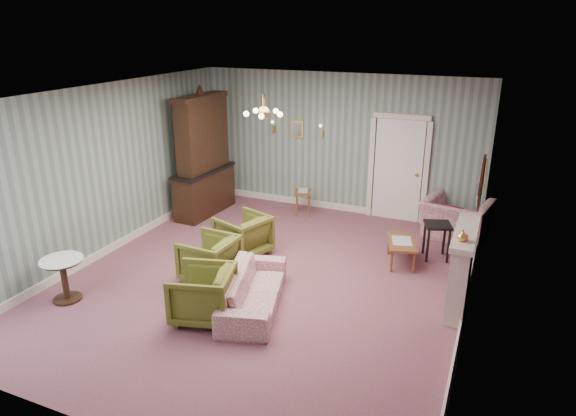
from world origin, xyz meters
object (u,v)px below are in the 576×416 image
at_px(sofa_chintz, 253,284).
at_px(dresser, 203,152).
at_px(wingback_chair, 457,213).
at_px(pedestal_table, 65,280).
at_px(fireplace, 461,268).
at_px(coffee_table, 401,252).
at_px(olive_chair_c, 243,233).
at_px(side_table_black, 436,241).
at_px(olive_chair_b, 209,256).
at_px(olive_chair_a, 203,292).

distance_m(sofa_chintz, dresser, 4.12).
relative_size(wingback_chair, pedestal_table, 1.74).
bearing_deg(sofa_chintz, dresser, 25.46).
distance_m(wingback_chair, fireplace, 2.53).
height_order(dresser, fireplace, dresser).
bearing_deg(coffee_table, fireplace, -44.63).
bearing_deg(dresser, olive_chair_c, -38.27).
bearing_deg(fireplace, side_table_black, 109.88).
relative_size(fireplace, pedestal_table, 2.12).
bearing_deg(olive_chair_b, sofa_chintz, 67.83).
distance_m(olive_chair_a, side_table_black, 4.15).
relative_size(olive_chair_c, dresser, 0.30).
xyz_separation_m(sofa_chintz, coffee_table, (1.66, 2.21, -0.15)).
bearing_deg(olive_chair_c, pedestal_table, -14.81).
relative_size(olive_chair_a, olive_chair_b, 1.04).
relative_size(olive_chair_a, pedestal_table, 1.23).
height_order(olive_chair_b, side_table_black, olive_chair_b).
relative_size(sofa_chintz, dresser, 0.69).
xyz_separation_m(olive_chair_c, fireplace, (3.63, -0.29, 0.18)).
distance_m(olive_chair_c, dresser, 2.47).
xyz_separation_m(olive_chair_a, pedestal_table, (-2.11, -0.37, -0.08)).
distance_m(olive_chair_a, olive_chair_c, 2.09).
bearing_deg(olive_chair_a, sofa_chintz, 123.12).
height_order(olive_chair_c, wingback_chair, wingback_chair).
distance_m(olive_chair_a, wingback_chair, 5.13).
distance_m(dresser, side_table_black, 4.94).
height_order(dresser, coffee_table, dresser).
xyz_separation_m(olive_chair_a, sofa_chintz, (0.49, 0.55, -0.05)).
xyz_separation_m(olive_chair_a, olive_chair_b, (-0.52, 1.02, -0.02)).
relative_size(fireplace, coffee_table, 1.74).
xyz_separation_m(olive_chair_c, sofa_chintz, (0.94, -1.48, -0.04)).
bearing_deg(pedestal_table, coffee_table, 36.38).
bearing_deg(olive_chair_c, dresser, -111.94).
height_order(olive_chair_c, side_table_black, olive_chair_c).
relative_size(sofa_chintz, coffee_table, 2.27).
height_order(fireplace, coffee_table, fireplace).
xyz_separation_m(olive_chair_a, side_table_black, (2.65, 3.19, -0.09)).
relative_size(olive_chair_b, dresser, 0.30).
bearing_deg(pedestal_table, side_table_black, 36.77).
height_order(sofa_chintz, wingback_chair, wingback_chair).
height_order(wingback_chair, side_table_black, wingback_chair).
height_order(olive_chair_b, coffee_table, olive_chair_b).
distance_m(wingback_chair, side_table_black, 1.10).
relative_size(olive_chair_c, wingback_chair, 0.70).
distance_m(sofa_chintz, pedestal_table, 2.75).
bearing_deg(olive_chair_b, dresser, -144.15).
height_order(olive_chair_c, sofa_chintz, olive_chair_c).
distance_m(olive_chair_b, wingback_chair, 4.68).
bearing_deg(olive_chair_c, wingback_chair, 143.40).
distance_m(olive_chair_a, olive_chair_b, 1.15).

